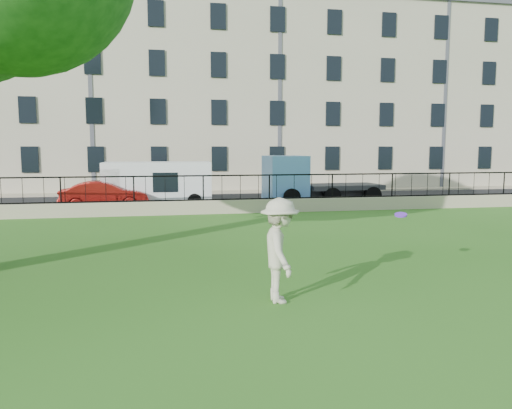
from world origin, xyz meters
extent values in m
plane|color=#2B5E16|center=(0.00, 0.00, 0.00)|extent=(120.00, 120.00, 0.00)
cube|color=tan|center=(0.00, 12.00, 0.30)|extent=(50.00, 0.40, 0.60)
cube|color=black|center=(0.00, 12.00, 0.63)|extent=(50.00, 0.05, 0.06)
cube|color=black|center=(0.00, 12.00, 1.70)|extent=(50.00, 0.05, 0.06)
cube|color=black|center=(0.00, 16.70, 0.01)|extent=(60.00, 9.00, 0.01)
cube|color=tan|center=(0.00, 21.90, 0.06)|extent=(60.00, 1.40, 0.12)
cube|color=beige|center=(0.00, 27.60, 6.50)|extent=(56.00, 10.00, 13.00)
cube|color=#4C4C54|center=(0.00, 27.60, 13.40)|extent=(56.40, 10.40, 0.80)
imported|color=beige|center=(0.38, -0.98, 1.00)|extent=(0.81, 1.33, 2.01)
cylinder|color=#6624CD|center=(3.31, -0.08, 1.49)|extent=(0.29, 0.28, 0.12)
imported|color=#A31914|center=(-4.50, 14.40, 0.67)|extent=(4.16, 1.72, 1.34)
cube|color=white|center=(-2.00, 15.40, 1.11)|extent=(5.33, 2.21, 2.21)
cube|color=#5D99DA|center=(6.50, 15.16, 1.26)|extent=(6.13, 2.54, 2.51)
camera|label=1|loc=(-1.82, -10.08, 2.96)|focal=35.00mm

